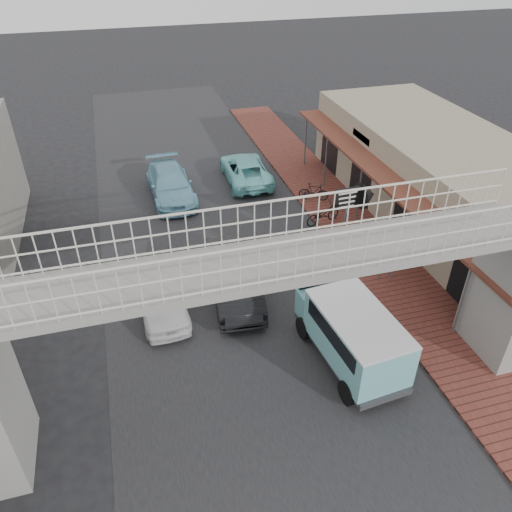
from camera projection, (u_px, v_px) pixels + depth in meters
ground at (244, 315)px, 18.56m from camera, size 120.00×120.00×0.00m
road_strip at (244, 315)px, 18.56m from camera, size 10.00×60.00×0.01m
sidewalk at (366, 245)px, 22.39m from camera, size 3.00×40.00×0.10m
shophouse_row at (450, 184)px, 23.10m from camera, size 7.20×18.00×4.00m
footbridge at (280, 320)px, 13.60m from camera, size 16.40×2.40×6.34m
white_hatchback at (160, 296)px, 18.36m from camera, size 1.84×4.15×1.39m
dark_sedan at (235, 277)px, 19.14m from camera, size 2.22×5.09×1.63m
angkot_curb at (246, 170)px, 27.56m from camera, size 2.43×4.98×1.36m
angkot_far at (170, 184)px, 25.91m from camera, size 2.26×5.21×1.49m
angkot_van at (353, 331)px, 15.86m from camera, size 2.38×4.57×2.16m
motorcycle_near at (323, 214)px, 23.63m from camera, size 2.01×1.17×1.00m
motorcycle_far at (314, 192)px, 25.61m from camera, size 1.57×1.06×0.92m
street_clock at (391, 233)px, 19.13m from camera, size 0.65×0.63×2.54m
arrow_sign at (365, 196)px, 20.64m from camera, size 1.87×1.19×3.20m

